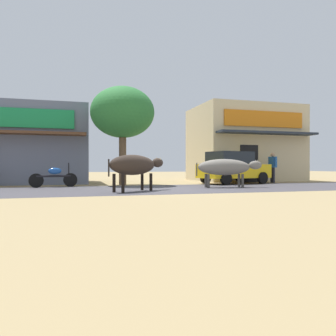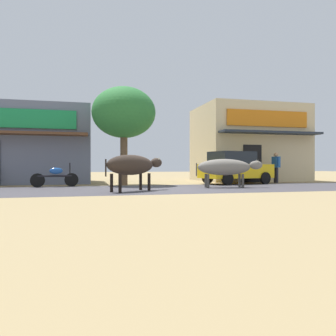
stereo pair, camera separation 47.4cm
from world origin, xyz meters
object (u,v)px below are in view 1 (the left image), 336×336
at_px(parked_hatchback_car, 233,167).
at_px(parked_motorcycle, 54,176).
at_px(roadside_tree, 123,113).
at_px(cow_near_brown, 134,165).
at_px(pedestrian_by_shop, 273,165).
at_px(cow_far_dark, 226,167).

xyz_separation_m(parked_hatchback_car, parked_motorcycle, (-8.68, -0.51, -0.37)).
distance_m(roadside_tree, cow_near_brown, 4.86).
bearing_deg(pedestrian_by_shop, parked_hatchback_car, -173.09).
bearing_deg(pedestrian_by_shop, cow_near_brown, -153.80).
height_order(roadside_tree, cow_near_brown, roadside_tree).
bearing_deg(parked_hatchback_car, cow_far_dark, -122.11).
relative_size(roadside_tree, cow_far_dark, 1.65).
height_order(parked_hatchback_car, parked_motorcycle, parked_hatchback_car).
relative_size(parked_motorcycle, pedestrian_by_shop, 1.20).
relative_size(cow_far_dark, pedestrian_by_shop, 1.73).
bearing_deg(cow_near_brown, pedestrian_by_shop, 26.20).
bearing_deg(pedestrian_by_shop, cow_far_dark, -144.64).
xyz_separation_m(parked_hatchback_car, pedestrian_by_shop, (2.56, 0.31, 0.12)).
bearing_deg(roadside_tree, cow_far_dark, -38.03).
bearing_deg(parked_hatchback_car, parked_motorcycle, -176.61).
bearing_deg(roadside_tree, cow_near_brown, -92.55).
height_order(parked_hatchback_car, cow_far_dark, parked_hatchback_car).
height_order(cow_near_brown, cow_far_dark, cow_near_brown).
distance_m(roadside_tree, parked_hatchback_car, 6.21).
relative_size(roadside_tree, pedestrian_by_shop, 2.86).
relative_size(cow_near_brown, pedestrian_by_shop, 1.50).
xyz_separation_m(parked_hatchback_car, cow_far_dark, (-1.71, -2.72, 0.01)).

